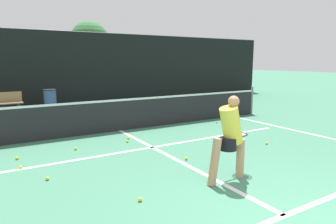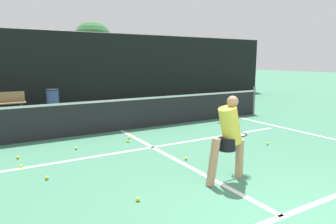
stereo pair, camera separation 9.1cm
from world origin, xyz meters
The scene contains 20 objects.
court_baseline_near centered at (0.00, 0.46, 0.00)m, with size 11.00×0.10×0.01m, color white.
court_service_line centered at (0.00, 4.24, 0.00)m, with size 8.25×0.10×0.01m, color white.
court_center_mark centered at (0.00, 3.38, 0.00)m, with size 0.10×5.83×0.01m, color white.
court_sideline_right centered at (4.51, 3.38, 0.00)m, with size 0.10×6.83×0.01m, color white.
net centered at (0.00, 6.29, 0.51)m, with size 11.09×0.09×1.07m.
fence_back centered at (0.00, 12.45, 1.70)m, with size 24.00×0.06×3.42m.
player_practicing centered at (0.20, 1.78, 0.80)m, with size 1.11×0.60×1.49m.
tennis_ball_scattered_0 centered at (3.22, 5.65, 0.03)m, with size 0.07×0.07×0.07m, color #D1E033.
tennis_ball_scattered_1 centered at (-0.19, 5.24, 0.03)m, with size 0.07×0.07×0.07m, color #D1E033.
tennis_ball_scattered_2 centered at (-2.88, 4.92, 0.03)m, with size 0.07×0.07×0.07m, color #D1E033.
tennis_ball_scattered_3 centered at (-2.53, 3.41, 0.03)m, with size 0.07×0.07×0.07m, color #D1E033.
tennis_ball_scattered_4 centered at (-1.49, 1.85, 0.03)m, with size 0.07×0.07×0.07m, color #D1E033.
tennis_ball_scattered_5 centered at (-1.64, 4.98, 0.03)m, with size 0.07×0.07×0.07m, color #D1E033.
tennis_ball_scattered_6 centered at (2.56, 2.98, 0.03)m, with size 0.07×0.07×0.07m, color #D1E033.
tennis_ball_scattered_7 centered at (-0.34, 4.96, 0.03)m, with size 0.07×0.07×0.07m, color #D1E033.
tennis_ball_scattered_8 centered at (-2.87, 4.28, 0.03)m, with size 0.07×0.07×0.07m, color #D1E033.
tennis_ball_scattered_9 centered at (0.18, 3.05, 0.03)m, with size 0.07×0.07×0.07m, color #D1E033.
trash_bin centered at (-1.08, 11.29, 0.45)m, with size 0.52×0.52×0.89m.
tree_west centered at (3.26, 19.76, 3.45)m, with size 2.76×2.76×4.85m.
building_far centered at (0.00, 28.53, 2.29)m, with size 36.00×2.40×4.59m, color #B2ADA3.
Camera 1 is at (-3.28, -1.93, 2.06)m, focal length 32.00 mm.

